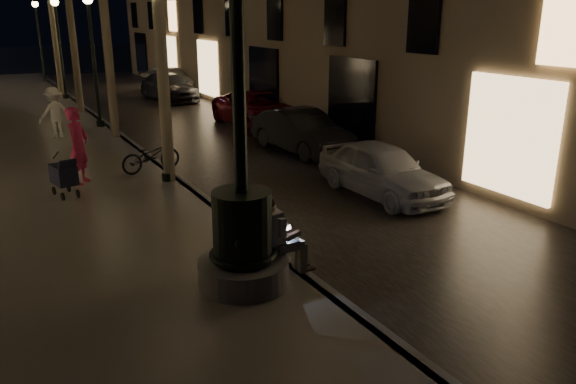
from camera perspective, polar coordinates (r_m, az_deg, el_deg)
ground at (r=21.06m, az=-17.10°, el=5.49°), size 120.00×120.00×0.00m
cobble_lane at (r=21.86m, az=-9.39°, el=6.50°), size 6.00×45.00×0.02m
curb_strip at (r=21.04m, az=-17.12°, el=5.76°), size 0.25×45.00×0.20m
fountain_lamppost at (r=8.44m, az=-4.67°, el=-3.11°), size 1.40×1.40×5.21m
seated_man_laptop at (r=8.81m, az=-1.00°, el=-4.29°), size 0.96×0.32×1.33m
lamp_curb_a at (r=13.80m, az=-12.93°, el=13.31°), size 0.36×0.36×4.81m
lamp_curb_b at (r=21.58m, az=-19.30°, el=14.27°), size 0.36×0.36×4.81m
lamp_curb_c at (r=29.47m, az=-22.30°, el=14.66°), size 0.36×0.36×4.81m
lamp_curb_d at (r=37.41m, az=-24.03°, el=14.86°), size 0.36×0.36×4.81m
stroller at (r=13.65m, az=-21.82°, el=1.63°), size 0.55×1.02×1.02m
car_front at (r=13.57m, az=9.51°, el=2.28°), size 1.55×3.76×1.28m
car_second at (r=17.59m, az=1.38°, el=6.18°), size 1.68×4.13×1.33m
car_third at (r=21.65m, az=-2.99°, el=8.37°), size 2.25×4.82×1.34m
car_rear at (r=29.00m, az=-12.04°, el=10.38°), size 2.05×4.55×1.29m
car_fifth at (r=31.83m, az=-12.02°, el=11.01°), size 1.75×4.04×1.29m
pedestrian_red at (r=14.50m, az=-20.52°, el=4.43°), size 0.76×0.82×1.88m
pedestrian_white at (r=20.27m, az=-22.62°, el=7.45°), size 1.22×0.92×1.67m
bicycle at (r=15.18m, az=-13.76°, el=3.62°), size 1.68×0.80×0.85m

